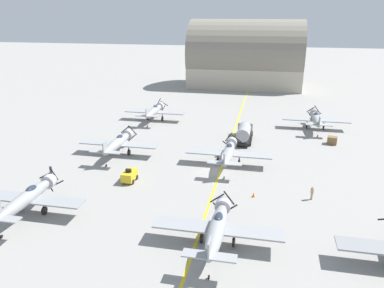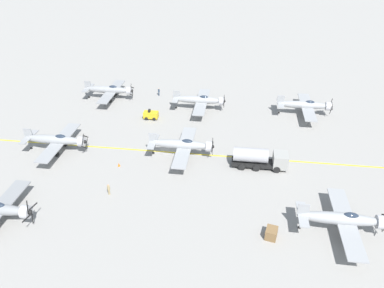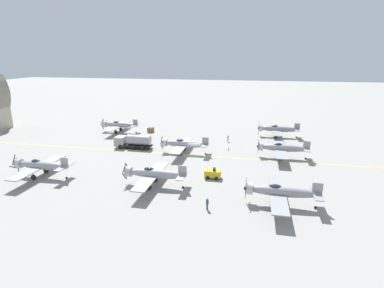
{
  "view_description": "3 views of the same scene",
  "coord_description": "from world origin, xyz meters",
  "px_view_note": "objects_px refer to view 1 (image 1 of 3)",
  "views": [
    {
      "loc": [
        5.75,
        -46.39,
        20.4
      ],
      "look_at": [
        -3.84,
        -0.36,
        3.82
      ],
      "focal_mm": 35.0,
      "sensor_mm": 36.0,
      "label": 1
    },
    {
      "loc": [
        48.48,
        10.23,
        30.89
      ],
      "look_at": [
        2.12,
        3.91,
        3.04
      ],
      "focal_mm": 35.0,
      "sensor_mm": 36.0,
      "label": 2
    },
    {
      "loc": [
        -56.13,
        -11.47,
        19.17
      ],
      "look_at": [
        -0.54,
        0.24,
        2.51
      ],
      "focal_mm": 28.0,
      "sensor_mm": 36.0,
      "label": 3
    }
  ],
  "objects_px": {
    "supply_crate_by_tanker": "(332,140)",
    "hangar": "(246,59)",
    "airplane_far_left": "(154,111)",
    "airplane_far_right": "(316,119)",
    "airplane_mid_left": "(118,143)",
    "ground_crew_walking": "(312,193)",
    "airplane_mid_center": "(229,152)",
    "airplane_near_left": "(28,198)",
    "fuel_tanker": "(244,132)",
    "traffic_cone": "(254,195)",
    "ground_crew_inspecting": "(51,170)",
    "airplane_near_center": "(217,228)",
    "tow_tractor": "(130,175)"
  },
  "relations": [
    {
      "from": "airplane_mid_left",
      "to": "tow_tractor",
      "type": "height_order",
      "value": "airplane_mid_left"
    },
    {
      "from": "airplane_mid_left",
      "to": "supply_crate_by_tanker",
      "type": "relative_size",
      "value": 8.0
    },
    {
      "from": "airplane_mid_left",
      "to": "fuel_tanker",
      "type": "bearing_deg",
      "value": 43.25
    },
    {
      "from": "airplane_near_center",
      "to": "ground_crew_inspecting",
      "type": "xyz_separation_m",
      "value": [
        -23.47,
        10.97,
        -1.13
      ]
    },
    {
      "from": "airplane_far_left",
      "to": "airplane_far_right",
      "type": "xyz_separation_m",
      "value": [
        30.73,
        0.46,
        0.0
      ]
    },
    {
      "from": "tow_tractor",
      "to": "ground_crew_inspecting",
      "type": "bearing_deg",
      "value": -175.69
    },
    {
      "from": "airplane_near_left",
      "to": "airplane_near_center",
      "type": "bearing_deg",
      "value": -0.89
    },
    {
      "from": "tow_tractor",
      "to": "supply_crate_by_tanker",
      "type": "distance_m",
      "value": 34.06
    },
    {
      "from": "airplane_mid_left",
      "to": "traffic_cone",
      "type": "bearing_deg",
      "value": -12.66
    },
    {
      "from": "airplane_far_left",
      "to": "airplane_mid_center",
      "type": "xyz_separation_m",
      "value": [
        16.99,
        -20.1,
        0.0
      ]
    },
    {
      "from": "airplane_mid_center",
      "to": "airplane_near_left",
      "type": "distance_m",
      "value": 26.12
    },
    {
      "from": "airplane_mid_left",
      "to": "airplane_near_left",
      "type": "relative_size",
      "value": 1.0
    },
    {
      "from": "airplane_mid_left",
      "to": "airplane_near_center",
      "type": "height_order",
      "value": "same"
    },
    {
      "from": "airplane_far_left",
      "to": "airplane_near_center",
      "type": "distance_m",
      "value": 43.52
    },
    {
      "from": "airplane_near_left",
      "to": "hangar",
      "type": "relative_size",
      "value": 0.38
    },
    {
      "from": "airplane_far_right",
      "to": "fuel_tanker",
      "type": "xyz_separation_m",
      "value": [
        -12.39,
        -9.0,
        -0.5
      ]
    },
    {
      "from": "airplane_mid_left",
      "to": "ground_crew_walking",
      "type": "xyz_separation_m",
      "value": [
        27.21,
        -8.8,
        -1.13
      ]
    },
    {
      "from": "airplane_near_left",
      "to": "airplane_far_right",
      "type": "bearing_deg",
      "value": 53.18
    },
    {
      "from": "airplane_far_right",
      "to": "ground_crew_inspecting",
      "type": "xyz_separation_m",
      "value": [
        -36.02,
        -29.03,
        -1.13
      ]
    },
    {
      "from": "traffic_cone",
      "to": "fuel_tanker",
      "type": "bearing_deg",
      "value": 97.39
    },
    {
      "from": "airplane_far_left",
      "to": "airplane_mid_center",
      "type": "relative_size",
      "value": 1.0
    },
    {
      "from": "supply_crate_by_tanker",
      "to": "hangar",
      "type": "bearing_deg",
      "value": 110.24
    },
    {
      "from": "airplane_mid_left",
      "to": "hangar",
      "type": "xyz_separation_m",
      "value": [
        14.39,
        60.37,
        5.91
      ]
    },
    {
      "from": "airplane_mid_center",
      "to": "airplane_far_left",
      "type": "bearing_deg",
      "value": 139.06
    },
    {
      "from": "ground_crew_walking",
      "to": "airplane_far_left",
      "type": "bearing_deg",
      "value": 134.34
    },
    {
      "from": "airplane_near_center",
      "to": "ground_crew_walking",
      "type": "distance_m",
      "value": 14.76
    },
    {
      "from": "airplane_mid_center",
      "to": "traffic_cone",
      "type": "xyz_separation_m",
      "value": [
        3.99,
        -8.83,
        -1.74
      ]
    },
    {
      "from": "ground_crew_walking",
      "to": "ground_crew_inspecting",
      "type": "relative_size",
      "value": 1.0
    },
    {
      "from": "airplane_mid_center",
      "to": "airplane_far_right",
      "type": "relative_size",
      "value": 1.0
    },
    {
      "from": "airplane_mid_left",
      "to": "airplane_mid_center",
      "type": "xyz_separation_m",
      "value": [
        16.64,
        -0.7,
        0.0
      ]
    },
    {
      "from": "airplane_mid_center",
      "to": "airplane_near_center",
      "type": "bearing_deg",
      "value": -77.64
    },
    {
      "from": "tow_tractor",
      "to": "ground_crew_walking",
      "type": "relative_size",
      "value": 1.6
    },
    {
      "from": "supply_crate_by_tanker",
      "to": "hangar",
      "type": "distance_m",
      "value": 52.13
    },
    {
      "from": "ground_crew_walking",
      "to": "airplane_near_left",
      "type": "bearing_deg",
      "value": -162.01
    },
    {
      "from": "airplane_mid_center",
      "to": "airplane_near_center",
      "type": "xyz_separation_m",
      "value": [
        1.19,
        -19.43,
        0.0
      ]
    },
    {
      "from": "airplane_mid_left",
      "to": "tow_tractor",
      "type": "distance_m",
      "value": 9.78
    },
    {
      "from": "ground_crew_walking",
      "to": "supply_crate_by_tanker",
      "type": "bearing_deg",
      "value": 76.33
    },
    {
      "from": "airplane_mid_left",
      "to": "tow_tractor",
      "type": "relative_size",
      "value": 4.62
    },
    {
      "from": "ground_crew_inspecting",
      "to": "airplane_far_left",
      "type": "bearing_deg",
      "value": 79.5
    },
    {
      "from": "supply_crate_by_tanker",
      "to": "hangar",
      "type": "relative_size",
      "value": 0.05
    },
    {
      "from": "airplane_mid_left",
      "to": "ground_crew_inspecting",
      "type": "relative_size",
      "value": 7.4
    },
    {
      "from": "airplane_far_left",
      "to": "tow_tractor",
      "type": "xyz_separation_m",
      "value": [
        5.26,
        -27.77,
        -1.22
      ]
    },
    {
      "from": "airplane_far_right",
      "to": "tow_tractor",
      "type": "distance_m",
      "value": 38.04
    },
    {
      "from": "tow_tractor",
      "to": "supply_crate_by_tanker",
      "type": "relative_size",
      "value": 1.73
    },
    {
      "from": "hangar",
      "to": "airplane_far_right",
      "type": "bearing_deg",
      "value": -68.47
    },
    {
      "from": "airplane_near_left",
      "to": "airplane_far_right",
      "type": "xyz_separation_m",
      "value": [
        32.9,
        38.32,
        0.0
      ]
    },
    {
      "from": "ground_crew_walking",
      "to": "supply_crate_by_tanker",
      "type": "height_order",
      "value": "ground_crew_walking"
    },
    {
      "from": "airplane_mid_left",
      "to": "fuel_tanker",
      "type": "height_order",
      "value": "airplane_mid_left"
    },
    {
      "from": "airplane_near_center",
      "to": "supply_crate_by_tanker",
      "type": "relative_size",
      "value": 8.0
    },
    {
      "from": "airplane_far_right",
      "to": "traffic_cone",
      "type": "xyz_separation_m",
      "value": [
        -9.74,
        -29.39,
        -1.74
      ]
    }
  ]
}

